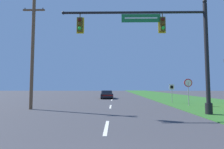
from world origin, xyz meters
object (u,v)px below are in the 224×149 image
signal_mast (169,43)px  stop_sign (188,86)px  car_ahead (107,94)px  utility_pole_near (33,51)px  route_sign_post (172,89)px

signal_mast → stop_sign: size_ratio=3.92×
car_ahead → utility_pole_near: (-5.47, -13.38, 4.07)m
signal_mast → utility_pole_near: (-10.28, 2.58, 0.01)m
car_ahead → stop_sign: (8.15, -10.81, 1.26)m
signal_mast → route_sign_post: signal_mast is taller
stop_sign → route_sign_post: bearing=101.5°
signal_mast → route_sign_post: bearing=71.2°
utility_pole_near → stop_sign: bearing=10.7°
signal_mast → utility_pole_near: bearing=165.9°
car_ahead → stop_sign: 13.60m
signal_mast → route_sign_post: size_ratio=4.83×
car_ahead → route_sign_post: 10.97m
car_ahead → utility_pole_near: 15.01m
stop_sign → route_sign_post: size_ratio=1.23×
signal_mast → stop_sign: bearing=57.1°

